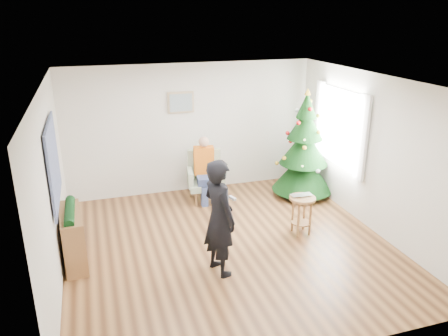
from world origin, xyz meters
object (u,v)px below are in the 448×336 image
object	(u,v)px
christmas_tree	(304,149)
armchair	(205,182)
console	(73,238)
standing_man	(219,218)
stool	(301,215)

from	to	relation	value
christmas_tree	armchair	xyz separation A→B (m)	(-1.92, 0.37, -0.62)
console	standing_man	bearing A→B (deg)	-27.95
armchair	stool	bearing A→B (deg)	-49.60
stool	console	world-z (taller)	console
christmas_tree	standing_man	size ratio (longest dim) A/B	1.28
armchair	standing_man	distance (m)	2.63
christmas_tree	standing_man	bearing A→B (deg)	-137.89
christmas_tree	console	size ratio (longest dim) A/B	2.17
armchair	standing_man	xyz separation A→B (m)	(-0.48, -2.54, 0.49)
christmas_tree	armchair	world-z (taller)	christmas_tree
stool	console	distance (m)	3.61
armchair	console	xyz separation A→B (m)	(-2.46, -1.67, 0.05)
armchair	console	size ratio (longest dim) A/B	0.97
christmas_tree	armchair	distance (m)	2.05
christmas_tree	armchair	size ratio (longest dim) A/B	2.24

